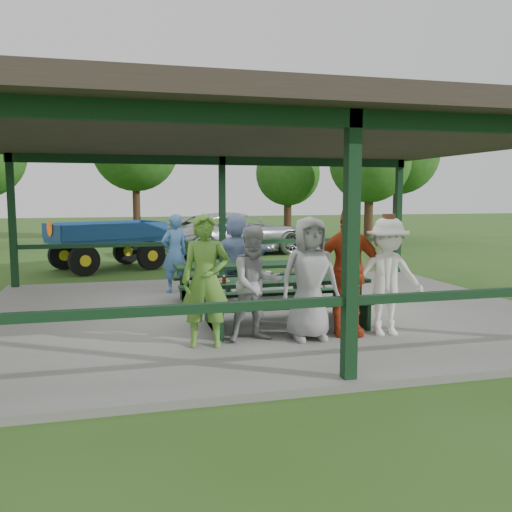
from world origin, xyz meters
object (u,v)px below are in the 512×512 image
object	(u,v)px
contestant_grey_left	(256,284)
spectator_grey	(313,258)
contestant_grey_mid	(310,279)
farm_trailer	(107,244)
contestant_white_fedora	(387,276)
pickup_truck	(236,233)
contestant_green	(206,281)
picnic_table_near	(284,296)
spectator_blue	(175,253)
picnic_table_far	(247,277)
contestant_red	(347,271)
spectator_lblue	(236,254)

from	to	relation	value
contestant_grey_left	spectator_grey	xyz separation A→B (m)	(2.21, 3.65, -0.11)
contestant_grey_left	contestant_grey_mid	xyz separation A→B (m)	(0.76, -0.12, 0.07)
contestant_grey_left	farm_trailer	xyz separation A→B (m)	(-2.20, 8.93, -0.18)
contestant_white_fedora	pickup_truck	size ratio (longest dim) A/B	0.33
contestant_green	pickup_truck	bearing A→B (deg)	87.16
farm_trailer	picnic_table_near	bearing A→B (deg)	-94.46
spectator_blue	spectator_grey	size ratio (longest dim) A/B	1.17
picnic_table_far	contestant_grey_mid	bearing A→B (deg)	-85.50
contestant_grey_left	contestant_white_fedora	world-z (taller)	contestant_white_fedora
contestant_grey_mid	contestant_red	xyz separation A→B (m)	(0.63, 0.11, 0.07)
spectator_grey	pickup_truck	xyz separation A→B (m)	(0.09, 8.29, -0.04)
contestant_white_fedora	spectator_lblue	distance (m)	4.00
contestant_white_fedora	farm_trailer	world-z (taller)	contestant_white_fedora
picnic_table_far	contestant_grey_left	distance (m)	2.85
contestant_green	contestant_white_fedora	xyz separation A→B (m)	(2.71, -0.05, -0.03)
contestant_grey_left	contestant_grey_mid	world-z (taller)	contestant_grey_mid
spectator_lblue	pickup_truck	size ratio (longest dim) A/B	0.31
pickup_truck	farm_trailer	world-z (taller)	pickup_truck
contestant_green	spectator_lblue	distance (m)	3.87
contestant_grey_left	farm_trailer	world-z (taller)	contestant_grey_left
pickup_truck	contestant_red	bearing A→B (deg)	157.85
pickup_truck	spectator_lblue	bearing A→B (deg)	150.03
spectator_lblue	spectator_blue	size ratio (longest dim) A/B	1.01
spectator_blue	pickup_truck	size ratio (longest dim) A/B	0.30
contestant_green	contestant_grey_left	xyz separation A→B (m)	(0.74, 0.11, -0.09)
pickup_truck	contestant_grey_left	bearing A→B (deg)	151.30
spectator_lblue	contestant_grey_left	bearing A→B (deg)	87.28
picnic_table_far	contestant_red	bearing A→B (deg)	-72.92
contestant_grey_mid	farm_trailer	world-z (taller)	contestant_grey_mid
picnic_table_far	spectator_lblue	xyz separation A→B (m)	(-0.04, 0.78, 0.37)
picnic_table_near	spectator_grey	distance (m)	3.27
farm_trailer	contestant_green	bearing A→B (deg)	-104.68
picnic_table_far	contestant_red	world-z (taller)	contestant_red
picnic_table_near	contestant_grey_mid	size ratio (longest dim) A/B	1.50
contestant_white_fedora	farm_trailer	size ratio (longest dim) A/B	0.43
picnic_table_far	farm_trailer	distance (m)	6.73
spectator_lblue	contestant_red	bearing A→B (deg)	109.30
contestant_grey_mid	farm_trailer	size ratio (longest dim) A/B	0.42
spectator_grey	farm_trailer	world-z (taller)	spectator_grey
pickup_truck	picnic_table_far	bearing A→B (deg)	151.29
contestant_green	contestant_grey_mid	size ratio (longest dim) A/B	1.03
contestant_green	contestant_white_fedora	world-z (taller)	contestant_green
contestant_grey_mid	contestant_white_fedora	bearing A→B (deg)	-1.49
contestant_red	pickup_truck	distance (m)	11.99
contestant_red	spectator_blue	distance (m)	4.72
spectator_blue	picnic_table_far	bearing A→B (deg)	109.63
contestant_grey_mid	spectator_grey	size ratio (longest dim) A/B	1.24
picnic_table_near	picnic_table_far	world-z (taller)	same
picnic_table_near	pickup_truck	size ratio (longest dim) A/B	0.48
contestant_green	contestant_white_fedora	distance (m)	2.71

